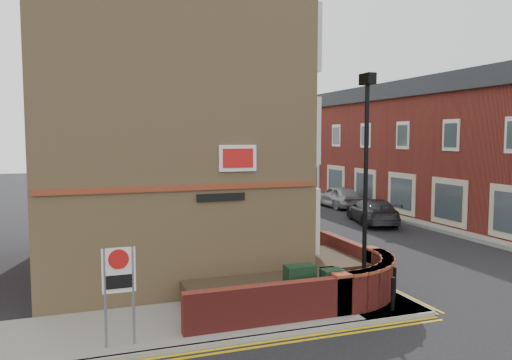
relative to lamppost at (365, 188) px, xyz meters
The scene contains 27 objects.
ground 3.90m from the lamppost, 143.13° to the right, with size 120.00×120.00×0.00m, color black.
pavement_corner 6.07m from the lamppost, behind, with size 13.00×3.00×0.12m, color gray.
pavement_main 15.17m from the lamppost, 88.45° to the left, with size 2.00×32.00×0.12m, color gray.
pavement_far 16.73m from the lamppost, 45.99° to the left, with size 4.00×40.00×0.12m, color gray.
kerb_side 6.18m from the lamppost, 166.76° to the right, with size 13.00×0.15×0.12m, color gray.
kerb_main_near 15.22m from the lamppost, 84.60° to the left, with size 0.15×32.00×0.12m, color gray.
kerb_main_far 15.44m from the lamppost, 51.46° to the left, with size 0.15×40.00×0.12m, color gray.
yellow_lines_side 6.27m from the lamppost, 164.13° to the right, with size 13.00×0.28×0.01m, color gold.
yellow_lines_main 15.26m from the lamppost, 83.64° to the left, with size 0.28×32.00×0.01m, color gold.
corner_building 8.62m from the lamppost, 123.16° to the left, with size 8.95×10.40×13.60m.
garden_wall 3.93m from the lamppost, 140.91° to the left, with size 6.80×6.00×1.20m, color maroon, non-canonical shape.
lamppost is the anchor object (origin of this frame).
utility_cabinet_large 3.24m from the lamppost, behind, with size 0.80×0.45×1.20m, color black.
utility_cabinet_small 2.90m from the lamppost, 169.70° to the right, with size 0.55×0.40×1.10m, color black.
bollard_near 2.91m from the lamppost, 63.43° to the right, with size 0.11×0.11×0.90m, color black.
bollard_far 2.95m from the lamppost, ahead, with size 0.11×0.11×0.90m, color black.
zone_sign 6.85m from the lamppost, behind, with size 0.72×0.07×2.20m.
far_terrace 20.41m from the lamppost, 50.77° to the left, with size 5.40×30.40×8.00m.
far_terrace_cream 39.00m from the lamppost, 70.68° to the left, with size 5.40×12.40×8.00m.
tree_near 12.92m from the lamppost, 88.22° to the left, with size 3.64×3.65×6.70m.
tree_mid 20.93m from the lamppost, 88.90° to the left, with size 4.03×4.03×7.42m.
tree_far 28.89m from the lamppost, 89.21° to the left, with size 3.81×3.81×7.00m.
traffic_light_assembly 23.82m from the lamppost, 88.07° to the left, with size 0.20×0.16×4.20m.
silver_car_near 11.46m from the lamppost, 79.48° to the left, with size 1.48×4.24×1.40m, color silver.
red_car_main 17.59m from the lamppost, 78.72° to the left, with size 2.08×4.52×1.26m, color maroon.
grey_car_far 14.02m from the lamppost, 56.51° to the left, with size 1.93×4.74×1.37m, color #2E2D32.
silver_car_far 19.87m from the lamppost, 63.35° to the left, with size 1.74×4.34×1.48m, color #94959B.
Camera 1 is at (-5.71, -10.57, 4.73)m, focal length 35.00 mm.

